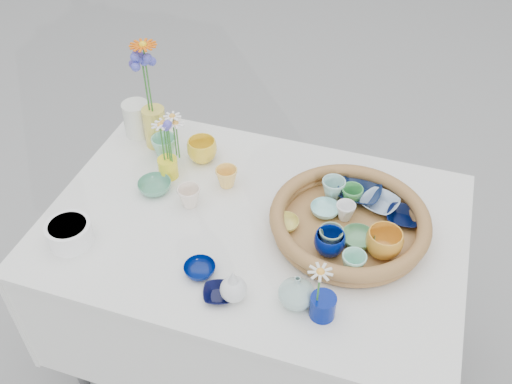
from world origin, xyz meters
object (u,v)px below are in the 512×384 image
(wicker_tray, at_px, (349,222))
(tall_vase_yellow, at_px, (155,127))
(bud_vase_seafoam, at_px, (297,291))
(display_table, at_px, (254,358))

(wicker_tray, xyz_separation_m, tall_vase_yellow, (-0.73, 0.21, 0.03))
(bud_vase_seafoam, height_order, tall_vase_yellow, tall_vase_yellow)
(display_table, bearing_deg, wicker_tray, 10.12)
(wicker_tray, bearing_deg, tall_vase_yellow, 163.76)
(display_table, xyz_separation_m, bud_vase_seafoam, (0.20, -0.25, 0.82))
(bud_vase_seafoam, bearing_deg, display_table, 128.52)
(display_table, relative_size, bud_vase_seafoam, 12.55)
(bud_vase_seafoam, xyz_separation_m, tall_vase_yellow, (-0.65, 0.51, 0.02))
(display_table, xyz_separation_m, tall_vase_yellow, (-0.45, 0.26, 0.84))
(display_table, distance_m, tall_vase_yellow, 0.99)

